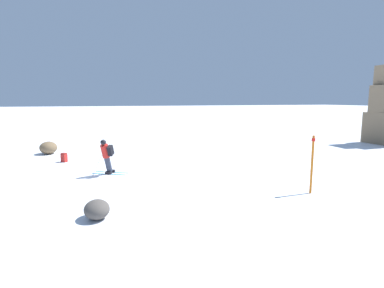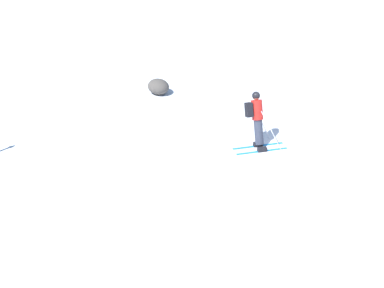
{
  "view_description": "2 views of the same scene",
  "coord_description": "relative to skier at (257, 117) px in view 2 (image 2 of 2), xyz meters",
  "views": [
    {
      "loc": [
        15.09,
        -0.7,
        3.4
      ],
      "look_at": [
        2.3,
        3.58,
        1.4
      ],
      "focal_mm": 28.0,
      "sensor_mm": 36.0,
      "label": 1
    },
    {
      "loc": [
        -9.96,
        13.67,
        9.15
      ],
      "look_at": [
        0.75,
        3.15,
        1.39
      ],
      "focal_mm": 60.0,
      "sensor_mm": 36.0,
      "label": 2
    }
  ],
  "objects": [
    {
      "name": "skier",
      "position": [
        0.0,
        0.0,
        0.0
      ],
      "size": [
        1.54,
        1.64,
        1.71
      ],
      "rotation": [
        0.0,
        0.0,
        -0.51
      ],
      "color": "#1E7AC6",
      "rests_on": "ground"
    },
    {
      "name": "ground_plane",
      "position": [
        -1.28,
        0.14,
        -0.93
      ],
      "size": [
        300.0,
        300.0,
        0.0
      ],
      "primitive_type": "plane",
      "color": "white"
    },
    {
      "name": "exposed_boulder_1",
      "position": [
        5.12,
        -0.55,
        -0.65
      ],
      "size": [
        0.85,
        0.72,
        0.55
      ],
      "primitive_type": "ellipsoid",
      "color": "#4C4742",
      "rests_on": "ground"
    }
  ]
}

